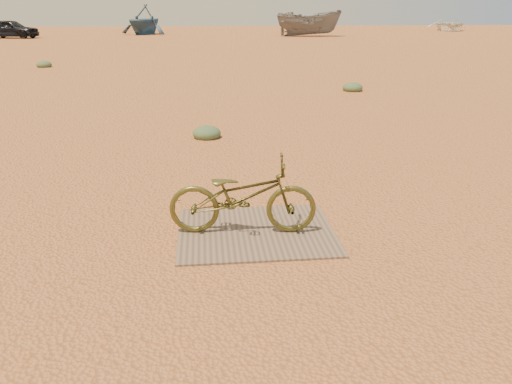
{
  "coord_description": "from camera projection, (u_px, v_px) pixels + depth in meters",
  "views": [
    {
      "loc": [
        -0.79,
        -4.29,
        2.24
      ],
      "look_at": [
        -0.29,
        0.48,
        0.46
      ],
      "focal_mm": 35.0,
      "sensor_mm": 36.0,
      "label": 1
    }
  ],
  "objects": [
    {
      "name": "ground",
      "position": [
        291.0,
        252.0,
        4.86
      ],
      "size": [
        120.0,
        120.0,
        0.0
      ],
      "primitive_type": "plane",
      "color": "#BE7241",
      "rests_on": "ground"
    },
    {
      "name": "kale_b",
      "position": [
        352.0,
        91.0,
        14.1
      ],
      "size": [
        0.56,
        0.56,
        0.31
      ],
      "primitive_type": "ellipsoid",
      "color": "#516A48",
      "rests_on": "ground"
    },
    {
      "name": "car",
      "position": [
        11.0,
        29.0,
        37.25
      ],
      "size": [
        4.19,
        2.32,
        1.35
      ],
      "primitive_type": "imported",
      "rotation": [
        0.0,
        0.0,
        1.38
      ],
      "color": "black",
      "rests_on": "ground"
    },
    {
      "name": "bicycle",
      "position": [
        243.0,
        196.0,
        5.11
      ],
      "size": [
        1.56,
        0.67,
        0.8
      ],
      "primitive_type": "imported",
      "rotation": [
        0.0,
        0.0,
        1.48
      ],
      "color": "#4F4C20",
      "rests_on": "plywood_board"
    },
    {
      "name": "boat_mid_right",
      "position": [
        309.0,
        23.0,
        39.39
      ],
      "size": [
        5.23,
        2.26,
        1.98
      ],
      "primitive_type": "imported",
      "rotation": [
        0.0,
        0.0,
        1.51
      ],
      "color": "slate",
      "rests_on": "ground"
    },
    {
      "name": "plywood_board",
      "position": [
        256.0,
        232.0,
        5.27
      ],
      "size": [
        1.63,
        1.34,
        0.02
      ],
      "primitive_type": "cube",
      "color": "#76614E",
      "rests_on": "ground"
    },
    {
      "name": "boat_far_left",
      "position": [
        144.0,
        19.0,
        42.04
      ],
      "size": [
        5.58,
        5.88,
        2.43
      ],
      "primitive_type": "imported",
      "rotation": [
        0.0,
        0.0,
        -0.44
      ],
      "color": "#315577",
      "rests_on": "ground"
    },
    {
      "name": "kale_a",
      "position": [
        207.0,
        138.0,
        9.09
      ],
      "size": [
        0.51,
        0.51,
        0.28
      ],
      "primitive_type": "ellipsoid",
      "color": "#516A48",
      "rests_on": "ground"
    },
    {
      "name": "kale_c",
      "position": [
        44.0,
        67.0,
        19.61
      ],
      "size": [
        0.58,
        0.58,
        0.32
      ],
      "primitive_type": "ellipsoid",
      "color": "#516A48",
      "rests_on": "ground"
    },
    {
      "name": "boat_far_right",
      "position": [
        449.0,
        25.0,
        48.95
      ],
      "size": [
        5.36,
        6.37,
        1.13
      ],
      "primitive_type": "imported",
      "rotation": [
        0.0,
        0.0,
        -0.31
      ],
      "color": "white",
      "rests_on": "ground"
    }
  ]
}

